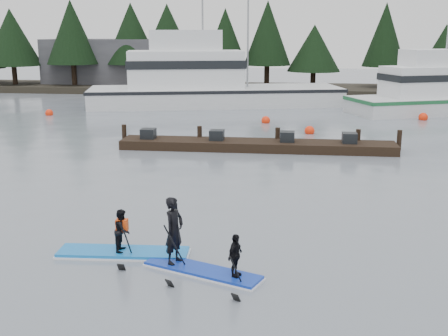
# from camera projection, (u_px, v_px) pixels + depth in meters

# --- Properties ---
(ground) EXTENTS (160.00, 160.00, 0.00)m
(ground) POSITION_uv_depth(u_px,v_px,m) (194.00, 267.00, 13.97)
(ground) COLOR slate
(ground) RESTS_ON ground
(far_shore) EXTENTS (70.00, 8.00, 0.60)m
(far_shore) POSITION_uv_depth(u_px,v_px,m) (271.00, 89.00, 54.38)
(far_shore) COLOR #2D281E
(far_shore) RESTS_ON ground
(treeline) EXTENTS (60.00, 4.00, 8.00)m
(treeline) POSITION_uv_depth(u_px,v_px,m) (271.00, 92.00, 54.45)
(treeline) COLOR black
(treeline) RESTS_ON ground
(waterfront_building) EXTENTS (18.00, 6.00, 5.00)m
(waterfront_building) POSITION_uv_depth(u_px,v_px,m) (136.00, 64.00, 57.51)
(waterfront_building) COLOR #4C4C51
(waterfront_building) RESTS_ON ground
(fishing_boat_large) EXTENTS (20.43, 10.04, 10.88)m
(fishing_boat_large) POSITION_uv_depth(u_px,v_px,m) (208.00, 95.00, 44.57)
(fishing_boat_large) COLOR silver
(fishing_boat_large) RESTS_ON ground
(fishing_boat_medium) EXTENTS (15.54, 9.65, 8.87)m
(fishing_boat_medium) POSITION_uv_depth(u_px,v_px,m) (445.00, 103.00, 40.94)
(fishing_boat_medium) COLOR silver
(fishing_boat_medium) RESTS_ON ground
(floating_dock) EXTENTS (13.57, 1.89, 0.45)m
(floating_dock) POSITION_uv_depth(u_px,v_px,m) (257.00, 145.00, 27.83)
(floating_dock) COLOR black
(floating_dock) RESTS_ON ground
(buoy_b) EXTENTS (0.56, 0.56, 0.56)m
(buoy_b) POSITION_uv_depth(u_px,v_px,m) (266.00, 123.00, 36.15)
(buoy_b) COLOR #FF2E0C
(buoy_b) RESTS_ON ground
(buoy_c) EXTENTS (0.62, 0.62, 0.62)m
(buoy_c) POSITION_uv_depth(u_px,v_px,m) (423.00, 120.00, 37.38)
(buoy_c) COLOR #FF2E0C
(buoy_c) RESTS_ON ground
(buoy_a) EXTENTS (0.54, 0.54, 0.54)m
(buoy_a) POSITION_uv_depth(u_px,v_px,m) (49.00, 115.00, 39.47)
(buoy_a) COLOR #FF2E0C
(buoy_a) RESTS_ON ground
(buoy_d) EXTENTS (0.58, 0.58, 0.58)m
(buoy_d) POSITION_uv_depth(u_px,v_px,m) (309.00, 134.00, 32.32)
(buoy_d) COLOR #FF2E0C
(buoy_d) RESTS_ON ground
(paddleboard_solo) EXTENTS (3.44, 1.15, 1.75)m
(paddleboard_solo) POSITION_uv_depth(u_px,v_px,m) (123.00, 243.00, 14.66)
(paddleboard_solo) COLOR blue
(paddleboard_solo) RESTS_ON ground
(paddleboard_duo) EXTENTS (3.04, 1.88, 2.35)m
(paddleboard_duo) POSITION_uv_depth(u_px,v_px,m) (194.00, 246.00, 13.61)
(paddleboard_duo) COLOR #1232A9
(paddleboard_duo) RESTS_ON ground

